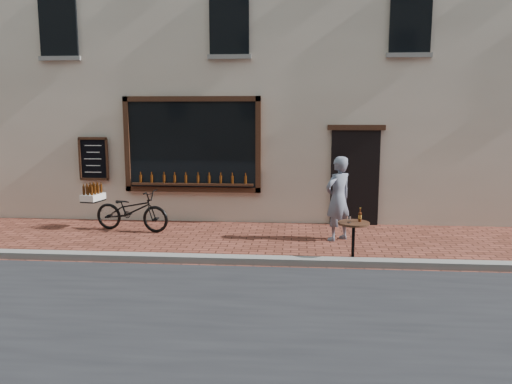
{
  "coord_description": "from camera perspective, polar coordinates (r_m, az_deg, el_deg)",
  "views": [
    {
      "loc": [
        0.58,
        -8.13,
        2.58
      ],
      "look_at": [
        -0.2,
        1.2,
        1.1
      ],
      "focal_mm": 35.0,
      "sensor_mm": 36.0,
      "label": 1
    }
  ],
  "objects": [
    {
      "name": "shop_building",
      "position": [
        14.83,
        2.63,
        18.37
      ],
      "size": [
        28.0,
        6.2,
        10.0
      ],
      "color": "beige",
      "rests_on": "ground"
    },
    {
      "name": "ground",
      "position": [
        8.55,
        0.7,
        -8.59
      ],
      "size": [
        90.0,
        90.0,
        0.0
      ],
      "primitive_type": "plane",
      "color": "#55271B",
      "rests_on": "ground"
    },
    {
      "name": "pedestrian",
      "position": [
        10.27,
        9.37,
        -0.75
      ],
      "size": [
        0.75,
        0.72,
        1.73
      ],
      "primitive_type": "imported",
      "rotation": [
        0.0,
        0.0,
        3.84
      ],
      "color": "slate",
      "rests_on": "ground"
    },
    {
      "name": "bistro_table",
      "position": [
        8.89,
        11.09,
        -4.68
      ],
      "size": [
        0.55,
        0.55,
        0.95
      ],
      "color": "black",
      "rests_on": "ground"
    },
    {
      "name": "kerb",
      "position": [
        8.72,
        0.79,
        -7.82
      ],
      "size": [
        90.0,
        0.25,
        0.12
      ],
      "primitive_type": "cube",
      "color": "slate",
      "rests_on": "ground"
    },
    {
      "name": "cargo_bicycle",
      "position": [
        11.37,
        -14.17,
        -2.0
      ],
      "size": [
        2.08,
        0.92,
        0.98
      ],
      "rotation": [
        0.0,
        0.0,
        1.38
      ],
      "color": "black",
      "rests_on": "ground"
    }
  ]
}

